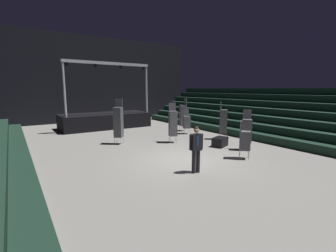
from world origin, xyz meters
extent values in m
cube|color=slate|center=(0.00, 0.00, -0.05)|extent=(22.00, 30.00, 0.10)
cube|color=black|center=(0.00, 15.00, 4.00)|extent=(22.00, 0.30, 8.00)
cube|color=black|center=(-6.12, 1.00, 0.23)|extent=(0.75, 24.00, 0.45)
cube|color=black|center=(6.12, 1.00, 0.23)|extent=(0.75, 24.00, 0.45)
cube|color=black|center=(6.88, 1.00, 0.68)|extent=(0.75, 24.00, 0.45)
cube|color=black|center=(7.62, 1.00, 1.12)|extent=(0.75, 24.00, 0.45)
cube|color=black|center=(8.38, 1.00, 1.57)|extent=(0.75, 24.00, 0.45)
cube|color=black|center=(9.12, 1.00, 2.02)|extent=(0.75, 24.00, 0.45)
cube|color=black|center=(9.88, 1.00, 2.48)|extent=(0.75, 24.00, 0.45)
cube|color=black|center=(10.62, 1.00, 2.93)|extent=(0.75, 24.00, 0.45)
cube|color=black|center=(0.00, 10.42, 0.58)|extent=(6.80, 2.92, 1.15)
cylinder|color=#9EA0A8|center=(-3.15, 9.21, 3.06)|extent=(0.16, 0.16, 3.81)
cylinder|color=#9EA0A8|center=(3.15, 9.21, 3.06)|extent=(0.16, 0.16, 3.81)
cube|color=#9EA0A8|center=(0.00, 9.21, 4.96)|extent=(6.50, 0.20, 0.20)
cylinder|color=black|center=(-2.90, 9.21, 4.74)|extent=(0.18, 0.18, 0.22)
cylinder|color=black|center=(-0.97, 9.21, 4.74)|extent=(0.18, 0.18, 0.22)
cylinder|color=black|center=(0.97, 9.21, 4.74)|extent=(0.18, 0.18, 0.22)
cylinder|color=black|center=(2.90, 9.21, 4.74)|extent=(0.18, 0.18, 0.22)
cylinder|color=black|center=(-0.62, -1.64, 0.43)|extent=(0.15, 0.15, 0.86)
cylinder|color=black|center=(-0.80, -1.61, 0.43)|extent=(0.15, 0.15, 0.86)
cube|color=silver|center=(-0.72, -1.69, 1.17)|extent=(0.20, 0.13, 0.61)
cube|color=black|center=(-0.71, -1.63, 1.17)|extent=(0.43, 0.30, 0.61)
cube|color=navy|center=(-0.73, -1.74, 1.24)|extent=(0.06, 0.02, 0.39)
cylinder|color=black|center=(-0.48, -1.67, 1.18)|extent=(0.11, 0.11, 0.56)
cylinder|color=black|center=(-0.94, -1.59, 1.18)|extent=(0.11, 0.11, 0.56)
sphere|color=tan|center=(-0.71, -1.63, 1.62)|extent=(0.20, 0.20, 0.20)
sphere|color=black|center=(-0.71, -1.63, 1.67)|extent=(0.17, 0.17, 0.17)
cylinder|color=#B2B5BA|center=(4.80, 1.93, 0.20)|extent=(0.02, 0.02, 0.40)
cylinder|color=#B2B5BA|center=(4.51, 1.68, 0.20)|extent=(0.02, 0.02, 0.40)
cylinder|color=#B2B5BA|center=(4.54, 2.21, 0.20)|extent=(0.02, 0.02, 0.40)
cylinder|color=#B2B5BA|center=(4.26, 1.96, 0.20)|extent=(0.02, 0.02, 0.40)
cube|color=#4C4C51|center=(4.53, 1.95, 0.44)|extent=(0.62, 0.62, 0.08)
cube|color=#4C4C51|center=(4.53, 1.95, 0.53)|extent=(0.62, 0.62, 0.08)
cube|color=#4C4C51|center=(4.53, 1.95, 0.61)|extent=(0.62, 0.62, 0.08)
cube|color=#4C4C51|center=(4.53, 1.95, 0.70)|extent=(0.62, 0.62, 0.08)
cube|color=#4C4C51|center=(4.53, 1.95, 0.78)|extent=(0.62, 0.62, 0.08)
cube|color=#4C4C51|center=(4.53, 1.95, 0.87)|extent=(0.62, 0.62, 0.08)
cube|color=#4C4C51|center=(4.53, 1.95, 0.95)|extent=(0.62, 0.62, 0.08)
cube|color=#4C4C51|center=(4.53, 1.95, 1.04)|extent=(0.62, 0.62, 0.08)
cube|color=#4C4C51|center=(4.53, 1.95, 1.12)|extent=(0.62, 0.62, 0.08)
cube|color=#4C4C51|center=(4.53, 1.95, 1.21)|extent=(0.62, 0.62, 0.08)
cube|color=#4C4C51|center=(4.53, 1.95, 1.29)|extent=(0.62, 0.62, 0.08)
cube|color=#4C4C51|center=(4.53, 1.95, 1.38)|extent=(0.62, 0.62, 0.08)
cube|color=#4C4C51|center=(4.53, 1.95, 1.46)|extent=(0.62, 0.62, 0.08)
cube|color=#4C4C51|center=(4.53, 1.95, 1.55)|extent=(0.62, 0.62, 0.08)
cube|color=#4C4C51|center=(4.53, 1.95, 1.63)|extent=(0.62, 0.62, 0.08)
cube|color=#4C4C51|center=(4.53, 1.95, 1.72)|extent=(0.62, 0.62, 0.08)
cube|color=#4C4C51|center=(4.53, 1.95, 1.80)|extent=(0.62, 0.62, 0.08)
cube|color=#4C4C51|center=(4.40, 2.09, 2.08)|extent=(0.34, 0.31, 0.46)
cylinder|color=#B2B5BA|center=(4.04, 5.59, 0.20)|extent=(0.02, 0.02, 0.40)
cylinder|color=#B2B5BA|center=(4.15, 5.96, 0.20)|extent=(0.02, 0.02, 0.40)
cylinder|color=#B2B5BA|center=(4.40, 5.48, 0.20)|extent=(0.02, 0.02, 0.40)
cylinder|color=#B2B5BA|center=(4.52, 5.84, 0.20)|extent=(0.02, 0.02, 0.40)
cube|color=#4C4C51|center=(4.28, 5.72, 0.44)|extent=(0.55, 0.55, 0.08)
cube|color=#4C4C51|center=(4.28, 5.72, 0.53)|extent=(0.55, 0.55, 0.08)
cube|color=#4C4C51|center=(4.28, 5.72, 0.61)|extent=(0.55, 0.55, 0.08)
cube|color=#4C4C51|center=(4.28, 5.72, 0.70)|extent=(0.55, 0.55, 0.08)
cube|color=#4C4C51|center=(4.28, 5.72, 0.78)|extent=(0.55, 0.55, 0.08)
cube|color=#4C4C51|center=(4.28, 5.72, 0.87)|extent=(0.55, 0.55, 0.08)
cube|color=#4C4C51|center=(4.28, 5.72, 0.95)|extent=(0.55, 0.55, 0.08)
cube|color=#4C4C51|center=(4.28, 5.72, 1.04)|extent=(0.55, 0.55, 0.08)
cube|color=#4C4C51|center=(4.28, 5.72, 1.12)|extent=(0.55, 0.55, 0.08)
cube|color=#4C4C51|center=(4.28, 5.72, 1.21)|extent=(0.55, 0.55, 0.08)
cube|color=#4C4C51|center=(4.28, 5.72, 1.29)|extent=(0.55, 0.55, 0.08)
cube|color=#4C4C51|center=(4.28, 5.72, 1.38)|extent=(0.55, 0.55, 0.08)
cube|color=#4C4C51|center=(4.28, 5.72, 1.46)|extent=(0.55, 0.55, 0.08)
cube|color=#4C4C51|center=(4.28, 5.72, 1.55)|extent=(0.55, 0.55, 0.08)
cube|color=#4C4C51|center=(4.28, 5.72, 1.63)|extent=(0.55, 0.55, 0.08)
cube|color=#4C4C51|center=(4.28, 5.72, 1.72)|extent=(0.55, 0.55, 0.08)
cube|color=#4C4C51|center=(4.28, 5.72, 1.80)|extent=(0.55, 0.55, 0.08)
cube|color=#4C4C51|center=(4.28, 5.72, 1.89)|extent=(0.55, 0.55, 0.08)
cube|color=#4C4C51|center=(4.46, 5.66, 2.16)|extent=(0.17, 0.40, 0.46)
cylinder|color=#B2B5BA|center=(2.53, -1.48, 0.20)|extent=(0.02, 0.02, 0.40)
cylinder|color=#B2B5BA|center=(2.24, -1.73, 0.20)|extent=(0.02, 0.02, 0.40)
cylinder|color=#B2B5BA|center=(2.28, -1.19, 0.20)|extent=(0.02, 0.02, 0.40)
cylinder|color=#B2B5BA|center=(1.99, -1.44, 0.20)|extent=(0.02, 0.02, 0.40)
cube|color=#4C4C51|center=(2.26, -1.46, 0.44)|extent=(0.62, 0.62, 0.08)
cube|color=#4C4C51|center=(2.26, -1.46, 0.53)|extent=(0.62, 0.62, 0.08)
cube|color=#4C4C51|center=(2.26, -1.46, 0.61)|extent=(0.62, 0.62, 0.08)
cube|color=#4C4C51|center=(2.26, -1.46, 0.70)|extent=(0.62, 0.62, 0.08)
cube|color=#4C4C51|center=(2.26, -1.46, 0.78)|extent=(0.62, 0.62, 0.08)
cube|color=#4C4C51|center=(2.26, -1.46, 0.87)|extent=(0.62, 0.62, 0.08)
cube|color=#4C4C51|center=(2.26, -1.46, 0.95)|extent=(0.62, 0.62, 0.08)
cube|color=#4C4C51|center=(2.26, -1.46, 1.04)|extent=(0.62, 0.62, 0.08)
cube|color=#4C4C51|center=(2.26, -1.46, 1.12)|extent=(0.62, 0.62, 0.08)
cube|color=#4C4C51|center=(2.26, -1.46, 1.21)|extent=(0.62, 0.62, 0.08)
cube|color=#4C4C51|center=(2.13, -1.31, 1.48)|extent=(0.34, 0.30, 0.46)
cylinder|color=#B2B5BA|center=(3.59, -0.78, 0.20)|extent=(0.02, 0.02, 0.40)
cylinder|color=#B2B5BA|center=(3.32, -0.51, 0.20)|extent=(0.02, 0.02, 0.40)
cylinder|color=#B2B5BA|center=(3.86, -0.52, 0.20)|extent=(0.02, 0.02, 0.40)
cylinder|color=#B2B5BA|center=(3.59, -0.25, 0.20)|extent=(0.02, 0.02, 0.40)
cube|color=#4C4C51|center=(3.59, -0.52, 0.44)|extent=(0.62, 0.62, 0.08)
cube|color=#4C4C51|center=(3.59, -0.52, 0.53)|extent=(0.62, 0.62, 0.08)
cube|color=#4C4C51|center=(3.59, -0.52, 0.61)|extent=(0.62, 0.62, 0.08)
cube|color=#4C4C51|center=(3.59, -0.52, 0.70)|extent=(0.62, 0.62, 0.08)
cube|color=#4C4C51|center=(3.59, -0.52, 0.78)|extent=(0.62, 0.62, 0.08)
cube|color=#4C4C51|center=(3.59, -0.52, 0.87)|extent=(0.62, 0.62, 0.08)
cube|color=#4C4C51|center=(3.59, -0.52, 0.95)|extent=(0.62, 0.62, 0.08)
cube|color=#4C4C51|center=(3.59, -0.52, 1.04)|extent=(0.62, 0.62, 0.08)
cube|color=#4C4C51|center=(3.59, -0.52, 1.12)|extent=(0.62, 0.62, 0.08)
cube|color=#4C4C51|center=(3.59, -0.52, 1.21)|extent=(0.62, 0.62, 0.08)
cube|color=#4C4C51|center=(3.59, -0.52, 1.29)|extent=(0.62, 0.62, 0.08)
cube|color=#4C4C51|center=(3.59, -0.52, 1.38)|extent=(0.62, 0.62, 0.08)
cube|color=#4C4C51|center=(3.59, -0.52, 1.46)|extent=(0.62, 0.62, 0.08)
cube|color=#4C4C51|center=(3.59, -0.52, 1.55)|extent=(0.62, 0.62, 0.08)
cube|color=#4C4C51|center=(3.73, -0.38, 1.82)|extent=(0.32, 0.32, 0.46)
cylinder|color=#B2B5BA|center=(-1.31, 4.06, 0.20)|extent=(0.02, 0.02, 0.40)
cylinder|color=#B2B5BA|center=(-1.59, 4.32, 0.20)|extent=(0.02, 0.02, 0.40)
cylinder|color=#B2B5BA|center=(-1.05, 4.34, 0.20)|extent=(0.02, 0.02, 0.40)
cylinder|color=#B2B5BA|center=(-1.33, 4.60, 0.20)|extent=(0.02, 0.02, 0.40)
cube|color=#4C4C51|center=(-1.32, 4.33, 0.44)|extent=(0.62, 0.62, 0.08)
cube|color=#4C4C51|center=(-1.32, 4.33, 0.53)|extent=(0.62, 0.62, 0.08)
cube|color=#4C4C51|center=(-1.32, 4.33, 0.61)|extent=(0.62, 0.62, 0.08)
cube|color=#4C4C51|center=(-1.32, 4.33, 0.70)|extent=(0.62, 0.62, 0.08)
cube|color=#4C4C51|center=(-1.32, 4.33, 0.78)|extent=(0.62, 0.62, 0.08)
cube|color=#4C4C51|center=(-1.32, 4.33, 0.87)|extent=(0.62, 0.62, 0.08)
cube|color=#4C4C51|center=(-1.32, 4.33, 0.95)|extent=(0.62, 0.62, 0.08)
cube|color=#4C4C51|center=(-1.32, 4.33, 1.04)|extent=(0.62, 0.62, 0.08)
cube|color=#4C4C51|center=(-1.32, 4.33, 1.12)|extent=(0.62, 0.62, 0.08)
cube|color=#4C4C51|center=(-1.32, 4.33, 1.21)|extent=(0.62, 0.62, 0.08)
cube|color=#4C4C51|center=(-1.32, 4.33, 1.29)|extent=(0.62, 0.62, 0.08)
cube|color=#4C4C51|center=(-1.32, 4.33, 1.38)|extent=(0.62, 0.62, 0.08)
cube|color=#4C4C51|center=(-1.32, 4.33, 1.46)|extent=(0.62, 0.62, 0.08)
cube|color=#4C4C51|center=(-1.32, 4.33, 1.55)|extent=(0.62, 0.62, 0.08)
cube|color=#4C4C51|center=(-1.32, 4.33, 1.63)|extent=(0.62, 0.62, 0.08)
cube|color=#4C4C51|center=(-1.32, 4.33, 1.72)|extent=(0.62, 0.62, 0.08)
cube|color=#4C4C51|center=(-1.32, 4.33, 1.80)|extent=(0.62, 0.62, 0.08)
cube|color=#4C4C51|center=(-1.32, 4.33, 1.89)|extent=(0.62, 0.62, 0.08)
cube|color=#4C4C51|center=(-1.32, 4.33, 1.97)|extent=(0.62, 0.62, 0.08)
cube|color=#4C4C51|center=(-1.32, 4.33, 2.06)|extent=(0.62, 0.62, 0.08)
cube|color=#4C4C51|center=(-1.18, 4.47, 2.33)|extent=(0.33, 0.31, 0.46)
cylinder|color=#B2B5BA|center=(3.91, 4.41, 0.20)|extent=(0.02, 0.02, 0.40)
cylinder|color=#B2B5BA|center=(3.55, 4.54, 0.20)|extent=(0.02, 0.02, 0.40)
cylinder|color=#B2B5BA|center=(4.04, 4.77, 0.20)|extent=(0.02, 0.02, 0.40)
cylinder|color=#B2B5BA|center=(3.68, 4.90, 0.20)|extent=(0.02, 0.02, 0.40)
cube|color=#4C4C51|center=(3.79, 4.65, 0.44)|extent=(0.57, 0.57, 0.08)
cube|color=#4C4C51|center=(3.79, 4.65, 0.53)|extent=(0.57, 0.57, 0.08)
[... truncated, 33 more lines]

